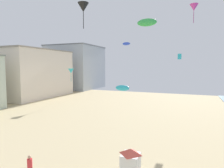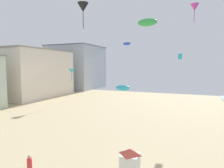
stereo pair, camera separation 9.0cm
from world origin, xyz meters
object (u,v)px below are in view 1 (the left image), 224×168
Objects in this scene: kite_flyer at (30,166)px; kite_blue_parafoil at (126,44)px; lifeguard_stand at (131,160)px; kite_cyan_parafoil at (122,88)px; kite_cyan_delta_2 at (71,71)px; kite_green_parafoil at (147,22)px; kite_magenta_delta at (194,7)px; kite_cyan_box at (180,57)px; kite_black_delta at (83,7)px.

kite_blue_parafoil is at bearing -100.33° from kite_flyer.
lifeguard_stand is 1.82× the size of kite_blue_parafoil.
kite_cyan_parafoil is 1.12× the size of kite_blue_parafoil.
kite_blue_parafoil is (-3.88, 13.40, 6.31)m from kite_cyan_parafoil.
kite_green_parafoil is at bearing -25.70° from kite_cyan_delta_2.
kite_magenta_delta is 1.16× the size of kite_green_parafoil.
kite_cyan_box is at bearing -5.55° from kite_blue_parafoil.
lifeguard_stand is 0.82× the size of kite_magenta_delta.
kite_cyan_parafoil is at bearing -42.74° from kite_cyan_delta_2.
lifeguard_stand is at bearing -81.23° from kite_green_parafoil.
kite_magenta_delta is 26.29m from kite_cyan_delta_2.
kite_cyan_parafoil reaches higher than lifeguard_stand.
kite_black_delta is at bearing -92.62° from kite_cyan_parafoil.
kite_cyan_box reaches higher than kite_cyan_parafoil.
kite_magenta_delta reaches higher than kite_cyan_parafoil.
kite_cyan_delta_2 is at bearing 114.28° from lifeguard_stand.
kite_cyan_box reaches higher than kite_flyer.
kite_green_parafoil is 1.51× the size of kite_black_delta.
kite_cyan_parafoil is at bearing 87.38° from kite_black_delta.
kite_magenta_delta reaches higher than kite_green_parafoil.
kite_magenta_delta is at bearing 66.97° from kite_cyan_parafoil.
kite_black_delta is (2.85, 2.59, 10.89)m from kite_flyer.
kite_cyan_parafoil is at bearing -73.87° from kite_blue_parafoil.
kite_green_parafoil is (-2.41, 15.63, 11.79)m from lifeguard_stand.
kite_magenta_delta is (10.17, 26.59, 16.58)m from kite_flyer.
kite_blue_parafoil reaches higher than kite_flyer.
kite_flyer is 1.17× the size of kite_blue_parafoil.
kite_cyan_parafoil is 10.90m from kite_green_parafoil.
kite_blue_parafoil is at bearing -9.97° from kite_cyan_delta_2.
kite_black_delta reaches higher than kite_blue_parafoil.
kite_magenta_delta is 25.73m from kite_black_delta.
kite_cyan_delta_2 is 1.59× the size of kite_black_delta.
kite_magenta_delta is 1.98× the size of kite_cyan_parafoil.
kite_cyan_delta_2 is (-18.08, 8.70, -6.91)m from kite_green_parafoil.
lifeguard_stand is at bearing -14.66° from kite_black_delta.
kite_green_parafoil is 21.22m from kite_cyan_delta_2.
lifeguard_stand is at bearing -94.44° from kite_cyan_box.
kite_magenta_delta reaches higher than kite_flyer.
kite_black_delta reaches higher than kite_flyer.
kite_cyan_delta_2 is 3.30× the size of kite_cyan_box.
kite_flyer is at bearing -137.80° from kite_black_delta.
kite_cyan_delta_2 is at bearing -73.93° from kite_flyer.
kite_cyan_delta_2 reaches higher than kite_cyan_parafoil.
kite_black_delta is 21.03m from kite_cyan_box.
kite_magenta_delta reaches higher than kite_cyan_delta_2.
kite_black_delta reaches higher than kite_cyan_delta_2.
kite_magenta_delta is at bearing 57.86° from kite_green_parafoil.
kite_cyan_parafoil is at bearing -119.39° from kite_flyer.
kite_green_parafoil is 3.14× the size of kite_cyan_box.
kite_flyer is 0.92× the size of kite_black_delta.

